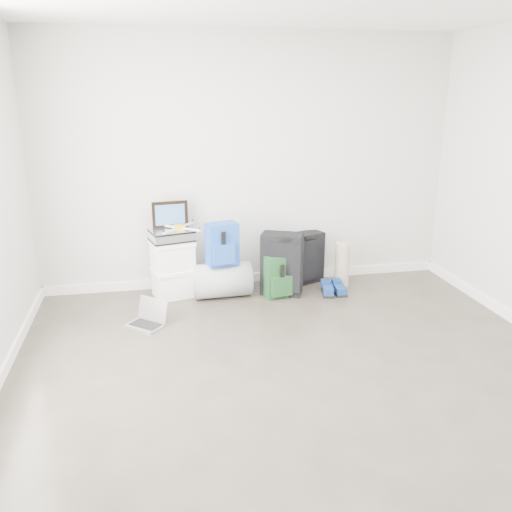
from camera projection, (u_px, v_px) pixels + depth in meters
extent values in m
plane|color=#352E26|center=(313.00, 400.00, 3.87)|extent=(5.00, 5.00, 0.00)
cube|color=beige|center=(249.00, 163.00, 5.80)|extent=(4.50, 0.02, 2.70)
cube|color=white|center=(249.00, 278.00, 6.18)|extent=(4.50, 0.02, 0.10)
cube|color=white|center=(174.00, 284.00, 5.76)|extent=(0.47, 0.41, 0.26)
cube|color=white|center=(173.00, 270.00, 5.71)|extent=(0.49, 0.43, 0.04)
cube|color=white|center=(172.00, 257.00, 5.67)|extent=(0.47, 0.41, 0.26)
cube|color=white|center=(172.00, 243.00, 5.62)|extent=(0.49, 0.43, 0.04)
cube|color=#B2B2B7|center=(171.00, 235.00, 5.60)|extent=(0.48, 0.40, 0.12)
cube|color=black|center=(170.00, 214.00, 5.63)|extent=(0.37, 0.06, 0.28)
cube|color=#27689F|center=(170.00, 215.00, 5.62)|extent=(0.30, 0.04, 0.21)
cube|color=gold|center=(179.00, 228.00, 5.57)|extent=(0.10, 0.10, 0.05)
cube|color=white|center=(186.00, 225.00, 5.68)|extent=(0.18, 0.22, 0.02)
cube|color=white|center=(168.00, 226.00, 5.63)|extent=(0.22, 0.18, 0.02)
cube|color=white|center=(171.00, 231.00, 5.46)|extent=(0.18, 0.22, 0.02)
cube|color=white|center=(190.00, 229.00, 5.51)|extent=(0.22, 0.18, 0.02)
cylinder|color=gray|center=(222.00, 280.00, 5.72)|extent=(0.60, 0.39, 0.37)
cube|color=#1B53AF|center=(222.00, 244.00, 5.58)|extent=(0.35, 0.25, 0.44)
cube|color=#1B53AF|center=(224.00, 254.00, 5.50)|extent=(0.24, 0.11, 0.21)
cube|color=black|center=(282.00, 264.00, 5.77)|extent=(0.49, 0.40, 0.66)
cube|color=black|center=(285.00, 268.00, 5.64)|extent=(0.31, 0.16, 0.53)
cube|color=black|center=(285.00, 239.00, 5.55)|extent=(0.13, 0.08, 0.03)
cube|color=#143719|center=(279.00, 276.00, 5.73)|extent=(0.35, 0.25, 0.45)
cube|color=#143719|center=(282.00, 286.00, 5.65)|extent=(0.24, 0.10, 0.21)
cube|color=black|center=(306.00, 257.00, 6.13)|extent=(0.42, 0.33, 0.58)
cube|color=black|center=(309.00, 261.00, 6.01)|extent=(0.27, 0.13, 0.46)
cube|color=black|center=(310.00, 237.00, 5.94)|extent=(0.13, 0.07, 0.03)
cube|color=black|center=(328.00, 293.00, 5.84)|extent=(0.17, 0.30, 0.03)
cube|color=navy|center=(328.00, 289.00, 5.82)|extent=(0.17, 0.29, 0.07)
cube|color=black|center=(339.00, 292.00, 5.86)|extent=(0.13, 0.29, 0.03)
cube|color=navy|center=(339.00, 288.00, 5.84)|extent=(0.12, 0.28, 0.07)
cylinder|color=tan|center=(342.00, 264.00, 6.02)|extent=(0.16, 0.16, 0.49)
cube|color=#B6B6BA|center=(145.00, 325.00, 5.05)|extent=(0.40, 0.40, 0.02)
cube|color=black|center=(145.00, 325.00, 5.05)|extent=(0.32, 0.31, 0.00)
cube|color=black|center=(153.00, 309.00, 5.11)|extent=(0.26, 0.23, 0.22)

